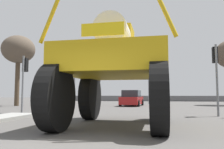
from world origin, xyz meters
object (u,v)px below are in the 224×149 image
Objects in this scene: traffic_signal_near_right at (216,64)px; streetlight_far_left at (76,69)px; sedan_ahead at (132,99)px; traffic_signal_near_left at (25,71)px; traffic_signal_far_left at (149,79)px; traffic_signal_far_right at (99,82)px; bare_tree_left at (18,50)px; oversize_sprayer at (116,71)px.

traffic_signal_near_right is 19.91m from streetlight_far_left.
traffic_signal_near_left is at bearing 155.42° from sedan_ahead.
traffic_signal_near_left is 0.83× the size of traffic_signal_far_left.
streetlight_far_left reaches higher than traffic_signal_far_right.
bare_tree_left is at bearing -115.59° from streetlight_far_left.
oversize_sprayer is at bearing -171.98° from sedan_ahead.
traffic_signal_far_right is (-9.99, 15.47, -0.08)m from traffic_signal_near_right.
bare_tree_left reaches higher than traffic_signal_near_left.
bare_tree_left is (-3.47, -7.25, 1.16)m from streetlight_far_left.
traffic_signal_far_right is at bearing 44.30° from sedan_ahead.
bare_tree_left reaches higher than traffic_signal_far_right.
oversize_sprayer is 21.43m from streetlight_far_left.
streetlight_far_left reaches higher than oversize_sprayer.
traffic_signal_near_left is at bearing 179.98° from traffic_signal_near_right.
sedan_ahead is 11.46m from traffic_signal_near_left.
traffic_signal_far_right is (0.90, 15.47, 0.12)m from traffic_signal_near_left.
traffic_signal_near_left is 15.50m from traffic_signal_far_right.
sedan_ahead is 1.02× the size of traffic_signal_far_left.
streetlight_far_left is at bearing -172.16° from traffic_signal_far_right.
bare_tree_left is (-5.49, 7.82, 2.97)m from traffic_signal_near_left.
sedan_ahead is 1.18× the size of traffic_signal_far_right.
traffic_signal_far_right is 0.52× the size of bare_tree_left.
sedan_ahead is 1.23× the size of traffic_signal_near_left.
traffic_signal_far_right is at bearing 179.92° from traffic_signal_far_left.
traffic_signal_far_left reaches higher than traffic_signal_far_right.
bare_tree_left reaches higher than traffic_signal_near_right.
sedan_ahead is 1.14× the size of traffic_signal_near_right.
traffic_signal_near_left is at bearing -82.36° from streetlight_far_left.
sedan_ahead is at bearing -34.49° from streetlight_far_left.
traffic_signal_far_left is 9.17m from streetlight_far_left.
sedan_ahead is 0.55× the size of streetlight_far_left.
oversize_sprayer reaches higher than traffic_signal_near_left.
oversize_sprayer is 1.53× the size of traffic_signal_near_right.
traffic_signal_far_right reaches higher than sedan_ahead.
oversize_sprayer is 1.37× the size of traffic_signal_far_left.
sedan_ahead is 11.42m from traffic_signal_near_right.
traffic_signal_near_left is 10.89m from traffic_signal_near_right.
streetlight_far_left is at bearing 60.16° from sedan_ahead.
traffic_signal_near_left is (-6.38, 4.51, 0.54)m from oversize_sprayer.
streetlight_far_left is at bearing 97.64° from traffic_signal_near_left.
sedan_ahead is 7.50m from traffic_signal_far_right.
sedan_ahead is at bearing 4.38° from oversize_sprayer.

